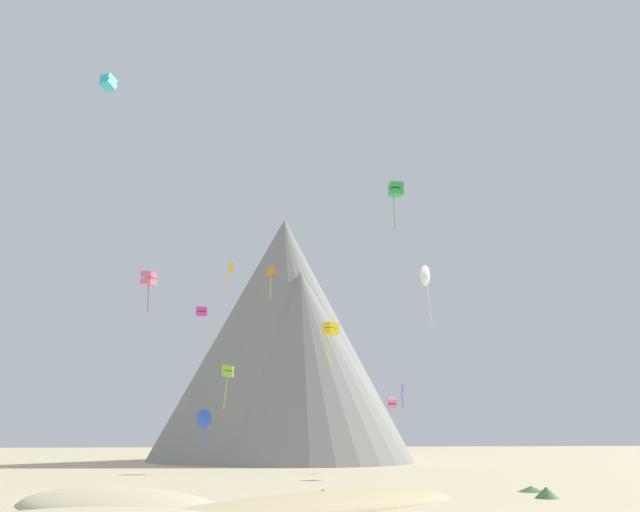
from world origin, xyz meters
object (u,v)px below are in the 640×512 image
at_px(kite_yellow_mid, 331,329).
at_px(kite_pink_low, 392,403).
at_px(bush_far_right, 547,492).
at_px(kite_indigo_low, 403,391).
at_px(bush_far_left, 198,502).
at_px(kite_cyan_high, 108,82).
at_px(kite_blue_low, 203,419).
at_px(rock_massif, 289,351).
at_px(kite_white_mid, 427,276).
at_px(kite_magenta_mid, 202,311).
at_px(kite_orange_mid, 272,272).
at_px(bush_scatter_east, 531,489).
at_px(kite_rainbow_mid, 149,279).
at_px(kite_lime_low, 228,372).
at_px(kite_green_high, 396,190).
at_px(kite_gold_high, 230,272).
at_px(bush_low_patch, 323,492).

bearing_deg(kite_yellow_mid, kite_pink_low, 96.18).
xyz_separation_m(bush_far_right, kite_indigo_low, (-1.22, 38.17, 10.04)).
bearing_deg(bush_far_left, kite_cyan_high, 126.83).
bearing_deg(kite_blue_low, bush_far_right, -18.12).
relative_size(rock_massif, kite_blue_low, 14.23).
height_order(kite_white_mid, kite_magenta_mid, kite_white_mid).
relative_size(kite_white_mid, kite_orange_mid, 1.48).
relative_size(bush_far_left, kite_blue_low, 0.24).
relative_size(bush_scatter_east, kite_rainbow_mid, 0.52).
distance_m(bush_far_left, kite_lime_low, 24.05).
distance_m(kite_magenta_mid, kite_indigo_low, 30.09).
bearing_deg(kite_rainbow_mid, bush_far_right, 81.82).
relative_size(kite_green_high, kite_indigo_low, 1.53).
bearing_deg(kite_green_high, kite_white_mid, 56.25).
distance_m(kite_white_mid, kite_blue_low, 34.61).
relative_size(kite_cyan_high, kite_white_mid, 0.28).
distance_m(kite_pink_low, kite_indigo_low, 13.51).
bearing_deg(bush_far_left, kite_magenta_mid, 93.14).
relative_size(bush_far_left, rock_massif, 0.02).
xyz_separation_m(kite_lime_low, kite_blue_low, (-3.00, 18.14, -4.49)).
bearing_deg(kite_pink_low, kite_magenta_mid, -28.95).
relative_size(kite_green_high, kite_yellow_mid, 1.01).
bearing_deg(kite_magenta_mid, kite_yellow_mid, 112.19).
relative_size(bush_scatter_east, kite_yellow_mid, 0.47).
distance_m(kite_white_mid, kite_indigo_low, 23.00).
bearing_deg(bush_scatter_east, kite_orange_mid, 128.41).
height_order(kite_cyan_high, kite_yellow_mid, kite_cyan_high).
bearing_deg(kite_orange_mid, kite_blue_low, 16.95).
bearing_deg(kite_green_high, bush_far_right, -50.67).
xyz_separation_m(bush_far_left, bush_scatter_east, (27.94, 8.06, -0.10)).
bearing_deg(kite_yellow_mid, kite_magenta_mid, -178.76).
bearing_deg(kite_white_mid, kite_magenta_mid, 91.85).
height_order(bush_scatter_east, kite_yellow_mid, kite_yellow_mid).
height_order(bush_far_right, kite_green_high, kite_green_high).
distance_m(kite_gold_high, kite_orange_mid, 8.47).
xyz_separation_m(kite_rainbow_mid, kite_indigo_low, (32.86, 16.52, -10.96)).
xyz_separation_m(kite_gold_high, kite_orange_mid, (5.39, -6.37, -1.45)).
distance_m(kite_rainbow_mid, kite_indigo_low, 38.37).
relative_size(rock_massif, kite_lime_low, 14.77).
distance_m(rock_massif, kite_gold_high, 35.62).
distance_m(kite_white_mid, kite_magenta_mid, 34.64).
xyz_separation_m(kite_gold_high, kite_pink_low, (19.45, -12.96, -18.30)).
xyz_separation_m(kite_blue_low, kite_orange_mid, (8.15, -4.86, 18.52)).
height_order(rock_massif, kite_yellow_mid, rock_massif).
xyz_separation_m(bush_low_patch, kite_lime_low, (-8.11, 14.07, 10.87)).
distance_m(bush_scatter_east, kite_orange_mid, 42.16).
height_order(bush_low_patch, kite_lime_low, kite_lime_low).
height_order(bush_far_right, kite_cyan_high, kite_cyan_high).
distance_m(kite_cyan_high, kite_indigo_low, 54.04).
bearing_deg(kite_gold_high, rock_massif, 105.27).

